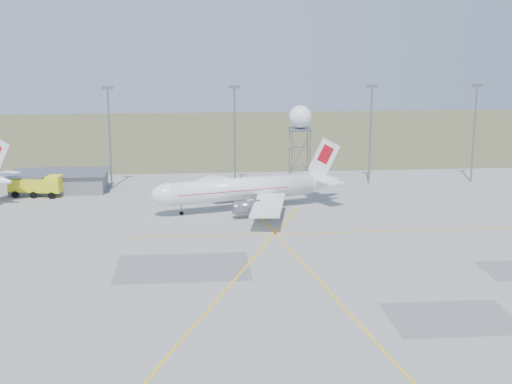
{
  "coord_description": "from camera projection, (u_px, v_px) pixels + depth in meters",
  "views": [
    {
      "loc": [
        -18.08,
        -76.91,
        31.28
      ],
      "look_at": [
        -7.92,
        40.0,
        4.55
      ],
      "focal_mm": 50.0,
      "sensor_mm": 36.0,
      "label": 1
    }
  ],
  "objects": [
    {
      "name": "ground",
      "position": [
        353.0,
        304.0,
        83.18
      ],
      "size": [
        400.0,
        400.0,
        0.0
      ],
      "primitive_type": "plane",
      "color": "#9A9A94",
      "rests_on": "ground"
    },
    {
      "name": "mast_c",
      "position": [
        371.0,
        126.0,
        146.13
      ],
      "size": [
        2.2,
        0.5,
        20.5
      ],
      "color": "slate",
      "rests_on": "ground"
    },
    {
      "name": "mast_b",
      "position": [
        235.0,
        127.0,
        143.77
      ],
      "size": [
        2.2,
        0.5,
        20.5
      ],
      "color": "slate",
      "rests_on": "ground"
    },
    {
      "name": "grass_strip",
      "position": [
        254.0,
        134.0,
        219.17
      ],
      "size": [
        400.0,
        120.0,
        0.03
      ],
      "primitive_type": "cube",
      "color": "#535C32",
      "rests_on": "ground"
    },
    {
      "name": "radar_tower",
      "position": [
        300.0,
        142.0,
        143.27
      ],
      "size": [
        4.6,
        4.6,
        16.67
      ],
      "color": "slate",
      "rests_on": "ground"
    },
    {
      "name": "building_grey",
      "position": [
        59.0,
        181.0,
        141.11
      ],
      "size": [
        19.0,
        10.0,
        3.9
      ],
      "color": "slate",
      "rests_on": "ground"
    },
    {
      "name": "fire_truck",
      "position": [
        38.0,
        186.0,
        136.9
      ],
      "size": [
        10.66,
        5.68,
        4.08
      ],
      "rotation": [
        0.0,
        0.0,
        -0.2
      ],
      "color": "yellow",
      "rests_on": "ground"
    },
    {
      "name": "airliner_main",
      "position": [
        245.0,
        189.0,
        126.41
      ],
      "size": [
        35.16,
        33.39,
        12.12
      ],
      "rotation": [
        0.0,
        0.0,
        3.41
      ],
      "color": "white",
      "rests_on": "ground"
    },
    {
      "name": "mast_d",
      "position": [
        475.0,
        125.0,
        147.99
      ],
      "size": [
        2.2,
        0.5,
        20.5
      ],
      "color": "slate",
      "rests_on": "ground"
    },
    {
      "name": "mast_a",
      "position": [
        109.0,
        129.0,
        141.66
      ],
      "size": [
        2.2,
        0.5,
        20.5
      ],
      "color": "slate",
      "rests_on": "ground"
    }
  ]
}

